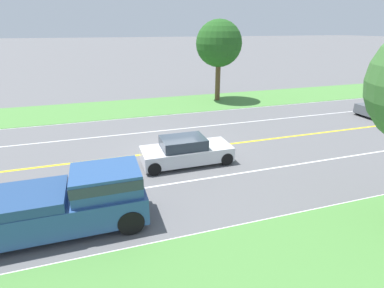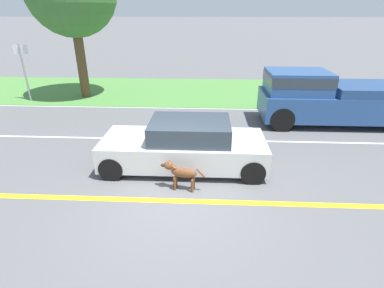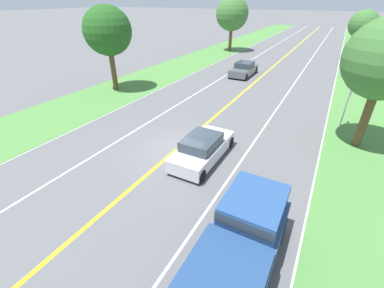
{
  "view_description": "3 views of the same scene",
  "coord_description": "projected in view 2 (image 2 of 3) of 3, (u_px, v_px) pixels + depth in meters",
  "views": [
    {
      "loc": [
        14.45,
        -3.91,
        6.21
      ],
      "look_at": [
        1.7,
        0.21,
        0.97
      ],
      "focal_mm": 28.0,
      "sensor_mm": 36.0,
      "label": 1
    },
    {
      "loc": [
        -5.61,
        -0.64,
        3.94
      ],
      "look_at": [
        1.28,
        -0.3,
        0.85
      ],
      "focal_mm": 28.0,
      "sensor_mm": 36.0,
      "label": 2
    },
    {
      "loc": [
        6.55,
        -10.13,
        7.23
      ],
      "look_at": [
        1.29,
        -0.51,
        0.99
      ],
      "focal_mm": 24.0,
      "sensor_mm": 36.0,
      "label": 3
    }
  ],
  "objects": [
    {
      "name": "street_sign",
      "position": [
        24.0,
        66.0,
        13.52
      ],
      "size": [
        0.11,
        0.64,
        2.6
      ],
      "color": "gray",
      "rests_on": "ground"
    },
    {
      "name": "dog",
      "position": [
        180.0,
        172.0,
        7.03
      ],
      "size": [
        0.33,
        1.08,
        0.74
      ],
      "rotation": [
        0.0,
        0.0,
        -0.17
      ],
      "color": "brown",
      "rests_on": "ground"
    },
    {
      "name": "grass_verge_right",
      "position": [
        195.0,
        91.0,
        15.86
      ],
      "size": [
        6.0,
        160.0,
        0.03
      ],
      "primitive_type": "cube",
      "color": "#4C843D",
      "rests_on": "ground"
    },
    {
      "name": "centre_divider_line",
      "position": [
        176.0,
        201.0,
        6.76
      ],
      "size": [
        0.18,
        160.0,
        0.01
      ],
      "primitive_type": "cube",
      "color": "yellow",
      "rests_on": "ground"
    },
    {
      "name": "lane_dash_same_dir",
      "position": [
        186.0,
        140.0,
        9.95
      ],
      "size": [
        0.1,
        160.0,
        0.01
      ],
      "primitive_type": "cube",
      "color": "white",
      "rests_on": "ground"
    },
    {
      "name": "pickup_truck",
      "position": [
        333.0,
        98.0,
        11.01
      ],
      "size": [
        2.02,
        5.72,
        1.96
      ],
      "color": "#284C84",
      "rests_on": "ground"
    },
    {
      "name": "ego_car",
      "position": [
        185.0,
        146.0,
        8.02
      ],
      "size": [
        1.8,
        4.32,
        1.33
      ],
      "color": "silver",
      "rests_on": "ground"
    },
    {
      "name": "ground_plane",
      "position": [
        176.0,
        201.0,
        6.76
      ],
      "size": [
        400.0,
        400.0,
        0.0
      ],
      "primitive_type": "plane",
      "color": "#5B5B5E"
    },
    {
      "name": "lane_edge_line_right",
      "position": [
        192.0,
        108.0,
        13.14
      ],
      "size": [
        0.14,
        160.0,
        0.01
      ],
      "primitive_type": "cube",
      "color": "white",
      "rests_on": "ground"
    }
  ]
}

